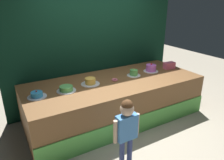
# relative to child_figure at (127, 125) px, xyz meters

# --- Properties ---
(ground_plane) EXTENTS (12.00, 12.00, 0.00)m
(ground_plane) POSITION_rel_child_figure_xyz_m (0.55, 0.54, -0.67)
(ground_plane) COLOR #ADA38E
(stage_platform) EXTENTS (3.36, 1.41, 0.78)m
(stage_platform) POSITION_rel_child_figure_xyz_m (0.55, 1.23, -0.28)
(stage_platform) COLOR brown
(stage_platform) RESTS_ON ground_plane
(curtain_backdrop) EXTENTS (3.84, 0.08, 2.76)m
(curtain_backdrop) POSITION_rel_child_figure_xyz_m (0.55, 2.03, 0.71)
(curtain_backdrop) COLOR black
(curtain_backdrop) RESTS_ON ground_plane
(child_figure) EXTENTS (0.40, 0.18, 1.04)m
(child_figure) POSITION_rel_child_figure_xyz_m (0.00, 0.00, 0.00)
(child_figure) COLOR #3F4C8C
(child_figure) RESTS_ON ground_plane
(pink_box) EXTENTS (0.25, 0.16, 0.14)m
(pink_box) POSITION_rel_child_figure_xyz_m (1.98, 1.27, 0.18)
(pink_box) COLOR #E36283
(pink_box) RESTS_ON stage_platform
(donut) EXTENTS (0.12, 0.12, 0.03)m
(donut) POSITION_rel_child_figure_xyz_m (0.55, 1.23, 0.12)
(donut) COLOR pink
(donut) RESTS_ON stage_platform
(cake_far_left) EXTENTS (0.30, 0.30, 0.11)m
(cake_far_left) POSITION_rel_child_figure_xyz_m (-0.88, 1.23, 0.15)
(cake_far_left) COLOR silver
(cake_far_left) RESTS_ON stage_platform
(cake_left) EXTENTS (0.32, 0.32, 0.09)m
(cake_left) POSITION_rel_child_figure_xyz_m (-0.40, 1.22, 0.15)
(cake_left) COLOR silver
(cake_left) RESTS_ON stage_platform
(cake_center) EXTENTS (0.34, 0.34, 0.12)m
(cake_center) POSITION_rel_child_figure_xyz_m (0.07, 1.30, 0.16)
(cake_center) COLOR silver
(cake_center) RESTS_ON stage_platform
(cake_right) EXTENTS (0.28, 0.28, 0.16)m
(cake_right) POSITION_rel_child_figure_xyz_m (1.02, 1.28, 0.16)
(cake_right) COLOR white
(cake_right) RESTS_ON stage_platform
(cake_far_right) EXTENTS (0.31, 0.31, 0.18)m
(cake_far_right) POSITION_rel_child_figure_xyz_m (1.50, 1.32, 0.18)
(cake_far_right) COLOR white
(cake_far_right) RESTS_ON stage_platform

